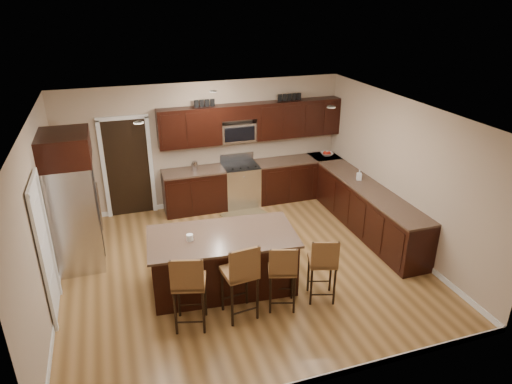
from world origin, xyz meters
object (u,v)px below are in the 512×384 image
object	(u,v)px
stool_mid	(241,273)
island	(223,262)
stool_left	(189,283)
refrigerator	(73,200)
stool_right	(282,270)
stool_extra	(323,262)
range	(240,184)

from	to	relation	value
stool_mid	island	bearing A→B (deg)	87.24
stool_left	refrigerator	distance (m)	2.76
stool_mid	stool_right	bearing A→B (deg)	-5.51
island	stool_right	size ratio (longest dim) A/B	2.19
refrigerator	stool_extra	distance (m)	4.20
island	range	bearing A→B (deg)	73.73
stool_left	refrigerator	size ratio (longest dim) A/B	0.51
island	refrigerator	xyz separation A→B (m)	(-2.17, 1.43, 0.77)
stool_extra	stool_left	bearing A→B (deg)	-162.62
range	stool_right	distance (m)	3.76
refrigerator	stool_extra	world-z (taller)	refrigerator
stool_extra	island	bearing A→B (deg)	164.80
stool_mid	stool_extra	world-z (taller)	stool_mid
stool_right	stool_extra	xyz separation A→B (m)	(0.65, 0.00, 0.00)
stool_mid	stool_extra	distance (m)	1.28
stool_right	stool_extra	world-z (taller)	same
stool_right	range	bearing A→B (deg)	100.20
range	island	bearing A→B (deg)	-111.46
refrigerator	stool_extra	size ratio (longest dim) A/B	2.16
range	stool_left	xyz separation A→B (m)	(-1.82, -3.73, 0.27)
island	stool_left	distance (m)	1.14
range	refrigerator	world-z (taller)	refrigerator
island	stool_right	distance (m)	1.11
range	island	size ratio (longest dim) A/B	0.47
stool_mid	refrigerator	xyz separation A→B (m)	(-2.22, 2.28, 0.45)
island	stool_left	world-z (taller)	stool_left
island	stool_left	xyz separation A→B (m)	(-0.69, -0.85, 0.32)
stool_left	stool_extra	size ratio (longest dim) A/B	1.10
stool_right	stool_extra	size ratio (longest dim) A/B	1.00
island	refrigerator	bearing A→B (deg)	151.72
stool_right	stool_extra	distance (m)	0.65
stool_right	refrigerator	distance (m)	3.68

